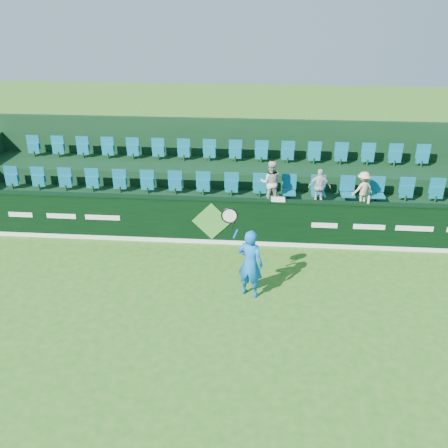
# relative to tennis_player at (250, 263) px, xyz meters

# --- Properties ---
(ground) EXTENTS (60.00, 60.00, 0.00)m
(ground) POSITION_rel_tennis_player_xyz_m (-1.15, -1.39, -0.86)
(ground) COLOR #276618
(ground) RESTS_ON ground
(sponsor_hoarding) EXTENTS (16.00, 0.25, 1.35)m
(sponsor_hoarding) POSITION_rel_tennis_player_xyz_m (-1.15, 2.61, -0.18)
(sponsor_hoarding) COLOR black
(sponsor_hoarding) RESTS_ON ground
(stand_tier_front) EXTENTS (16.00, 2.00, 0.80)m
(stand_tier_front) POSITION_rel_tennis_player_xyz_m (-1.15, 3.71, -0.46)
(stand_tier_front) COLOR black
(stand_tier_front) RESTS_ON ground
(stand_tier_back) EXTENTS (16.00, 1.80, 1.30)m
(stand_tier_back) POSITION_rel_tennis_player_xyz_m (-1.15, 5.61, -0.21)
(stand_tier_back) COLOR black
(stand_tier_back) RESTS_ON ground
(stand_rear) EXTENTS (16.00, 4.10, 2.60)m
(stand_rear) POSITION_rel_tennis_player_xyz_m (-1.15, 6.06, 0.36)
(stand_rear) COLOR black
(stand_rear) RESTS_ON ground
(seat_row_front) EXTENTS (13.50, 0.50, 0.60)m
(seat_row_front) POSITION_rel_tennis_player_xyz_m (-1.15, 4.11, 0.24)
(seat_row_front) COLOR #0C617B
(seat_row_front) RESTS_ON stand_tier_front
(seat_row_back) EXTENTS (13.50, 0.50, 0.60)m
(seat_row_back) POSITION_rel_tennis_player_xyz_m (-1.15, 5.91, 0.74)
(seat_row_back) COLOR #0C617B
(seat_row_back) RESTS_ON stand_tier_back
(tennis_player) EXTENTS (1.08, 0.60, 2.32)m
(tennis_player) POSITION_rel_tennis_player_xyz_m (0.00, 0.00, 0.00)
(tennis_player) COLOR blue
(tennis_player) RESTS_ON ground
(spectator_left) EXTENTS (0.63, 0.49, 1.29)m
(spectator_left) POSITION_rel_tennis_player_xyz_m (0.46, 3.73, 0.59)
(spectator_left) COLOR beige
(spectator_left) RESTS_ON stand_tier_front
(spectator_middle) EXTENTS (0.65, 0.31, 1.09)m
(spectator_middle) POSITION_rel_tennis_player_xyz_m (1.87, 3.73, 0.49)
(spectator_middle) COLOR beige
(spectator_middle) RESTS_ON stand_tier_front
(spectator_right) EXTENTS (0.77, 0.63, 1.04)m
(spectator_right) POSITION_rel_tennis_player_xyz_m (3.11, 3.73, 0.46)
(spectator_right) COLOR beige
(spectator_right) RESTS_ON stand_tier_front
(towel) EXTENTS (0.37, 0.24, 0.06)m
(towel) POSITION_rel_tennis_player_xyz_m (0.66, 2.61, 0.52)
(towel) COLOR white
(towel) RESTS_ON sponsor_hoarding
(drinks_bottle) EXTENTS (0.06, 0.06, 0.20)m
(drinks_bottle) POSITION_rel_tennis_player_xyz_m (3.06, 2.61, 0.59)
(drinks_bottle) COLOR silver
(drinks_bottle) RESTS_ON sponsor_hoarding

